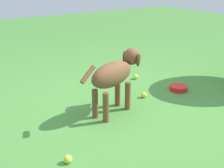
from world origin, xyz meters
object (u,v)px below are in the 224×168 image
object	(u,v)px
dog	(115,74)
water_bowl	(178,88)
tennis_ball_1	(68,159)
tennis_ball_0	(136,77)
tennis_ball_2	(144,95)

from	to	relation	value
dog	water_bowl	size ratio (longest dim) A/B	4.07
tennis_ball_1	water_bowl	size ratio (longest dim) A/B	0.30
tennis_ball_0	water_bowl	world-z (taller)	tennis_ball_0
tennis_ball_0	tennis_ball_1	world-z (taller)	same
tennis_ball_2	dog	bearing A→B (deg)	-77.12
water_bowl	tennis_ball_1	bearing A→B (deg)	-71.97
tennis_ball_1	tennis_ball_2	xyz separation A→B (m)	(-0.65, 1.28, 0.00)
dog	tennis_ball_0	size ratio (longest dim) A/B	13.57
dog	tennis_ball_2	world-z (taller)	dog
tennis_ball_2	tennis_ball_0	bearing A→B (deg)	150.91
tennis_ball_1	water_bowl	xyz separation A→B (m)	(-0.58, 1.78, -0.00)
tennis_ball_2	water_bowl	world-z (taller)	tennis_ball_2
tennis_ball_1	water_bowl	world-z (taller)	tennis_ball_1
tennis_ball_0	tennis_ball_2	bearing A→B (deg)	-29.09
tennis_ball_0	water_bowl	distance (m)	0.64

